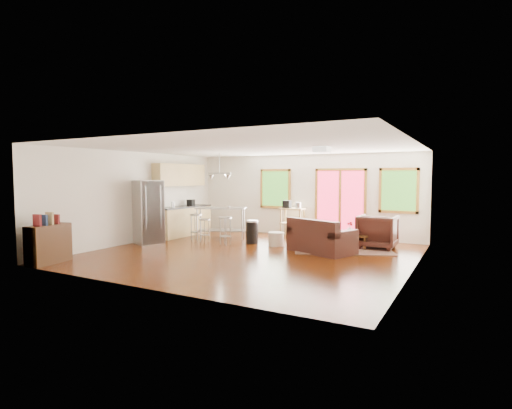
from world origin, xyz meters
The scene contains 29 objects.
floor centered at (0.00, 0.00, -0.01)m, with size 7.50×7.00×0.02m, color #321303.
ceiling centered at (0.00, 0.00, 2.61)m, with size 7.50×7.00×0.02m, color white.
back_wall centered at (0.00, 3.51, 1.30)m, with size 7.50×0.02×2.60m, color silver.
left_wall centered at (-3.76, 0.00, 1.30)m, with size 0.02×7.00×2.60m, color silver.
right_wall centered at (3.76, 0.00, 1.30)m, with size 0.02×7.00×2.60m, color silver.
front_wall centered at (0.00, -3.51, 1.30)m, with size 7.50×0.02×2.60m, color silver.
window_left centered at (-1.00, 3.46, 1.50)m, with size 1.10×0.05×1.30m.
french_doors centered at (1.20, 3.46, 1.10)m, with size 1.60×0.05×2.10m.
window_right centered at (2.90, 3.46, 1.50)m, with size 1.10×0.05×1.30m.
rug centered at (1.76, 1.79, 0.01)m, with size 2.44×1.88×0.02m, color #505D3C.
loveseat centered at (1.45, 1.00, 0.34)m, with size 1.82×1.44×0.85m.
coffee_table centered at (1.91, 1.88, 0.32)m, with size 1.08×0.86×0.37m.
armchair centered at (2.58, 2.28, 0.49)m, with size 0.95×0.89×0.98m, color #321713.
ottoman centered at (1.08, 2.09, 0.20)m, with size 0.60×0.60×0.40m, color #321713.
pouf centered at (0.06, 1.34, 0.19)m, with size 0.43×0.43×0.38m, color beige.
vase centered at (1.91, 2.01, 0.51)m, with size 0.23×0.23×0.30m.
book centered at (1.96, 1.88, 0.55)m, with size 0.22×0.03×0.30m, color maroon.
cabinets centered at (-3.49, 1.70, 0.93)m, with size 0.64×2.24×2.30m.
refrigerator centered at (-3.34, 0.01, 0.90)m, with size 0.93×0.92×1.79m.
island centered at (-2.00, 1.72, 0.66)m, with size 1.63×1.16×0.96m.
cup centered at (-1.53, 1.42, 1.00)m, with size 0.11×0.09×0.11m, color white.
bar_stool_a centered at (-2.50, 1.12, 0.58)m, with size 0.40×0.40×0.78m.
bar_stool_b centered at (-2.03, 0.91, 0.50)m, with size 0.36×0.36×0.68m.
bar_stool_c centered at (-1.26, 0.83, 0.58)m, with size 0.40×0.40×0.78m.
trash_can centered at (-0.73, 1.40, 0.33)m, with size 0.47×0.47×0.66m.
kitchen_cart centered at (-0.24, 3.10, 0.78)m, with size 0.76×0.51×1.14m.
bookshelf centered at (-3.35, -3.04, 0.44)m, with size 0.52×1.01×1.13m.
ceiling_flush centered at (1.60, 0.60, 2.53)m, with size 0.35×0.35×0.12m, color white.
pendant_light centered at (-1.90, 1.50, 1.90)m, with size 0.80×0.18×0.79m.
Camera 1 is at (4.78, -8.43, 1.90)m, focal length 28.00 mm.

